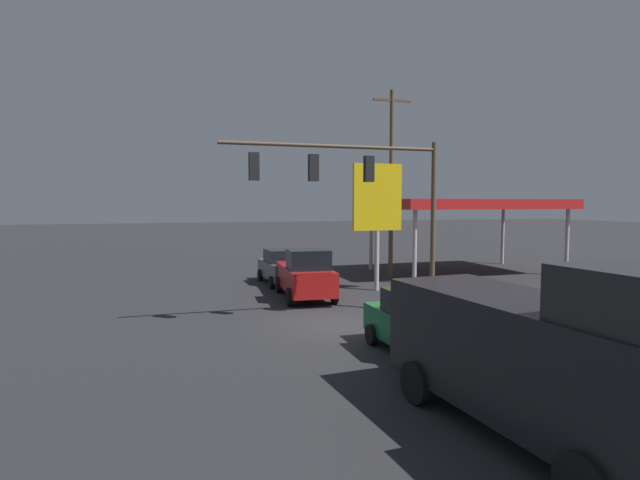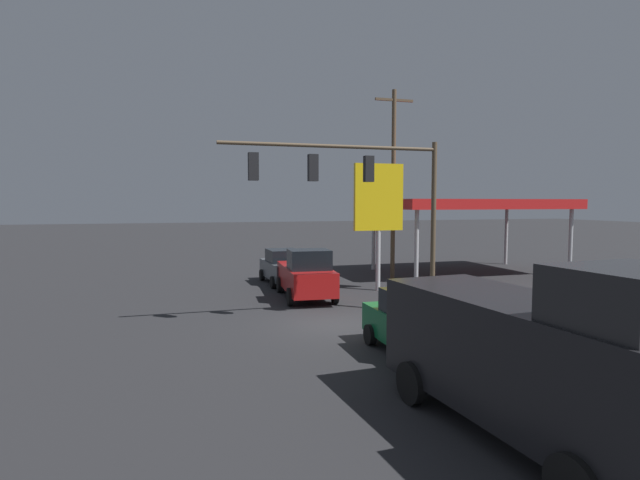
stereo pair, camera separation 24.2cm
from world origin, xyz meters
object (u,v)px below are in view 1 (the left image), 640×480
object	(u,v)px
sedan_far	(282,267)
sedan_waiting	(419,324)
price_sign	(377,202)
pickup_parked	(305,275)
fire_hydrant	(478,324)
delivery_truck	(539,354)
utility_pole	(391,180)
traffic_signal_assembly	(359,185)

from	to	relation	value
sedan_far	sedan_waiting	xyz separation A→B (m)	(-0.95, 14.12, 0.00)
price_sign	pickup_parked	bearing A→B (deg)	14.41
price_sign	fire_hydrant	size ratio (longest dim) A/B	7.43
delivery_truck	sedan_waiting	size ratio (longest dim) A/B	1.57
utility_pole	fire_hydrant	xyz separation A→B (m)	(2.85, 12.89, -5.44)
fire_hydrant	pickup_parked	bearing A→B (deg)	-65.21
pickup_parked	sedan_waiting	bearing A→B (deg)	9.23
price_sign	sedan_waiting	bearing A→B (deg)	72.75
fire_hydrant	sedan_waiting	bearing A→B (deg)	23.97
pickup_parked	traffic_signal_assembly	bearing A→B (deg)	15.02
sedan_far	fire_hydrant	distance (m)	13.40
sedan_waiting	delivery_truck	bearing A→B (deg)	-4.42
price_sign	sedan_far	distance (m)	6.62
traffic_signal_assembly	sedan_waiting	world-z (taller)	traffic_signal_assembly
traffic_signal_assembly	sedan_waiting	distance (m)	6.55
delivery_truck	sedan_waiting	distance (m)	5.56
sedan_far	sedan_waiting	distance (m)	14.15
utility_pole	price_sign	xyz separation A→B (m)	(2.50, 3.61, -1.27)
traffic_signal_assembly	pickup_parked	world-z (taller)	traffic_signal_assembly
delivery_truck	price_sign	bearing A→B (deg)	162.48
utility_pole	delivery_truck	world-z (taller)	utility_pole
sedan_waiting	pickup_parked	size ratio (longest dim) A/B	0.83
utility_pole	sedan_waiting	distance (m)	16.10
traffic_signal_assembly	utility_pole	distance (m)	10.90
traffic_signal_assembly	delivery_truck	world-z (taller)	traffic_signal_assembly
delivery_truck	fire_hydrant	xyz separation A→B (m)	(-3.41, -6.79, -1.26)
sedan_waiting	fire_hydrant	size ratio (longest dim) A/B	5.02
traffic_signal_assembly	price_sign	size ratio (longest dim) A/B	1.33
traffic_signal_assembly	sedan_far	bearing A→B (deg)	-83.94
delivery_truck	pickup_parked	size ratio (longest dim) A/B	1.30
utility_pole	pickup_parked	world-z (taller)	utility_pole
traffic_signal_assembly	sedan_waiting	bearing A→B (deg)	89.74
utility_pole	fire_hydrant	bearing A→B (deg)	77.54
traffic_signal_assembly	utility_pole	world-z (taller)	utility_pole
delivery_truck	utility_pole	bearing A→B (deg)	158.01
sedan_far	fire_hydrant	size ratio (longest dim) A/B	5.06
price_sign	sedan_waiting	distance (m)	11.67
sedan_waiting	pickup_parked	distance (m)	9.56
price_sign	fire_hydrant	distance (m)	10.17
utility_pole	delivery_truck	xyz separation A→B (m)	(6.26, 19.68, -4.18)
price_sign	sedan_waiting	size ratio (longest dim) A/B	1.48
price_sign	sedan_waiting	xyz separation A→B (m)	(3.29, 10.58, -3.65)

